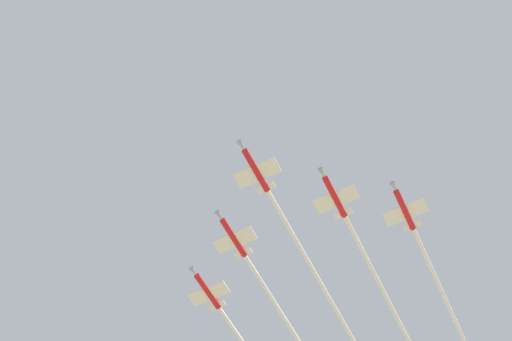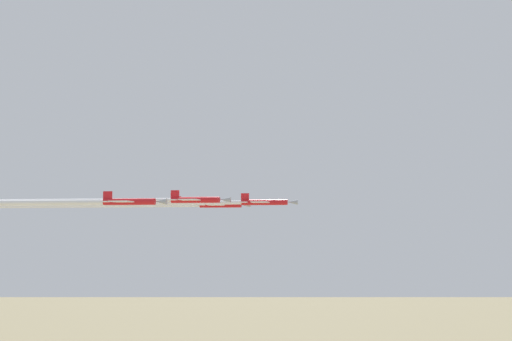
% 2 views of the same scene
% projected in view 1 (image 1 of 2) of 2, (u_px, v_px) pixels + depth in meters
% --- Properties ---
extents(jet_lead, '(29.23, 75.71, 2.79)m').
position_uv_depth(jet_lead, '(305.00, 256.00, 140.97)').
color(jet_lead, red).
extents(jet_port_inner, '(27.27, 70.12, 2.79)m').
position_uv_depth(jet_port_inner, '(372.00, 270.00, 142.82)').
color(jet_port_inner, red).
extents(jet_starboard_inner, '(26.90, 69.06, 2.79)m').
position_uv_depth(jet_starboard_inner, '(276.00, 304.00, 148.16)').
color(jet_starboard_inner, red).
extents(jet_port_outer, '(28.99, 75.00, 2.79)m').
position_uv_depth(jet_port_outer, '(440.00, 288.00, 146.42)').
color(jet_port_outer, red).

